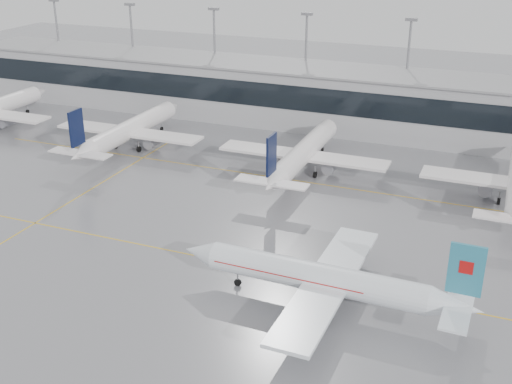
% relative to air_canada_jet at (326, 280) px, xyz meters
% --- Properties ---
extents(ground, '(320.00, 320.00, 0.00)m').
position_rel_air_canada_jet_xyz_m(ground, '(-15.46, 5.00, -3.44)').
color(ground, gray).
rests_on(ground, ground).
extents(taxi_line_main, '(120.00, 0.25, 0.01)m').
position_rel_air_canada_jet_xyz_m(taxi_line_main, '(-15.46, 5.00, -3.44)').
color(taxi_line_main, gold).
rests_on(taxi_line_main, ground).
extents(taxi_line_north, '(120.00, 0.25, 0.01)m').
position_rel_air_canada_jet_xyz_m(taxi_line_north, '(-15.46, 35.00, -3.44)').
color(taxi_line_north, gold).
rests_on(taxi_line_north, ground).
extents(taxi_line_cross, '(0.25, 60.00, 0.01)m').
position_rel_air_canada_jet_xyz_m(taxi_line_cross, '(-45.46, 20.00, -3.44)').
color(taxi_line_cross, gold).
rests_on(taxi_line_cross, ground).
extents(terminal, '(180.00, 15.00, 12.00)m').
position_rel_air_canada_jet_xyz_m(terminal, '(-15.46, 67.00, 2.56)').
color(terminal, '#A5A5A9').
rests_on(terminal, ground).
extents(terminal_glass, '(180.00, 0.20, 5.00)m').
position_rel_air_canada_jet_xyz_m(terminal_glass, '(-15.46, 59.45, 4.06)').
color(terminal_glass, black).
rests_on(terminal_glass, ground).
extents(terminal_roof, '(182.00, 16.00, 0.40)m').
position_rel_air_canada_jet_xyz_m(terminal_roof, '(-15.46, 67.00, 8.76)').
color(terminal_roof, gray).
rests_on(terminal_roof, ground).
extents(light_masts, '(156.40, 1.00, 22.60)m').
position_rel_air_canada_jet_xyz_m(light_masts, '(-15.46, 73.00, 9.90)').
color(light_masts, gray).
rests_on(light_masts, ground).
extents(air_canada_jet, '(35.14, 27.69, 10.91)m').
position_rel_air_canada_jet_xyz_m(air_canada_jet, '(0.00, 0.00, 0.00)').
color(air_canada_jet, white).
rests_on(air_canada_jet, ground).
extents(parked_jet_b, '(29.64, 36.96, 11.72)m').
position_rel_air_canada_jet_xyz_m(parked_jet_b, '(-50.46, 38.68, 0.27)').
color(parked_jet_b, white).
rests_on(parked_jet_b, ground).
extents(parked_jet_c, '(29.64, 36.96, 11.72)m').
position_rel_air_canada_jet_xyz_m(parked_jet_c, '(-15.46, 38.68, 0.27)').
color(parked_jet_c, white).
rests_on(parked_jet_c, ground).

